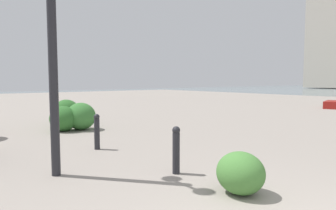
# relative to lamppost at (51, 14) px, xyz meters

# --- Properties ---
(lamppost) EXTENTS (0.98, 0.28, 3.78)m
(lamppost) POSITION_rel_lamppost_xyz_m (0.00, 0.00, 0.00)
(lamppost) COLOR #232328
(lamppost) RESTS_ON ground
(bollard_near) EXTENTS (0.13, 0.13, 0.78)m
(bollard_near) POSITION_rel_lamppost_xyz_m (-1.12, -1.56, -2.13)
(bollard_near) COLOR #232328
(bollard_near) RESTS_ON ground
(bollard_mid) EXTENTS (0.13, 0.13, 0.78)m
(bollard_mid) POSITION_rel_lamppost_xyz_m (1.31, -1.33, -2.13)
(bollard_mid) COLOR #232328
(bollard_mid) RESTS_ON ground
(shrub_low) EXTENTS (0.97, 0.87, 0.82)m
(shrub_low) POSITION_rel_lamppost_xyz_m (4.08, -2.12, -2.13)
(shrub_low) COLOR #387533
(shrub_low) RESTS_ON ground
(shrub_round) EXTENTS (0.67, 0.61, 0.57)m
(shrub_round) POSITION_rel_lamppost_xyz_m (-2.35, -1.66, -2.25)
(shrub_round) COLOR #477F38
(shrub_round) RESTS_ON ground
(shrub_wide) EXTENTS (0.87, 0.79, 0.74)m
(shrub_wide) POSITION_rel_lamppost_xyz_m (4.16, -1.61, -2.17)
(shrub_wide) COLOR #2D6628
(shrub_wide) RESTS_ON ground
(shrub_tall) EXTENTS (0.99, 0.89, 0.84)m
(shrub_tall) POSITION_rel_lamppost_xyz_m (5.60, -2.24, -2.12)
(shrub_tall) COLOR #2D6628
(shrub_tall) RESTS_ON ground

